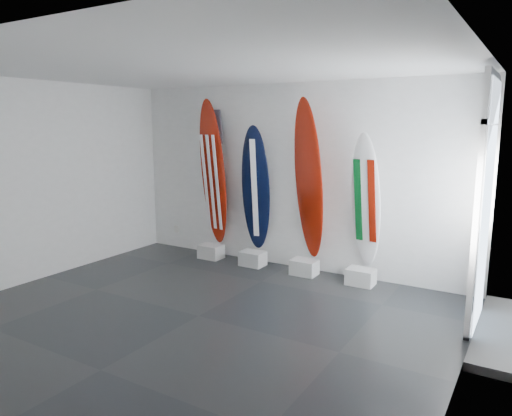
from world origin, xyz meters
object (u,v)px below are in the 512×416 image
Objects in this scene: surfboard_usa at (213,173)px; surfboard_italy at (366,201)px; surfboard_navy at (256,189)px; surfboard_swiss at (309,180)px.

surfboard_italy is (2.75, 0.00, -0.27)m from surfboard_usa.
surfboard_usa is 1.20× the size of surfboard_navy.
surfboard_usa is at bearing 166.21° from surfboard_navy.
surfboard_usa is 1.82m from surfboard_swiss.
surfboard_swiss reaches higher than surfboard_italy.
surfboard_navy is at bearing 9.66° from surfboard_usa.
surfboard_navy is at bearing -171.86° from surfboard_italy.
surfboard_navy is 0.98m from surfboard_swiss.
surfboard_usa is 1.01× the size of surfboard_swiss.
surfboard_swiss is at bearing -13.79° from surfboard_navy.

